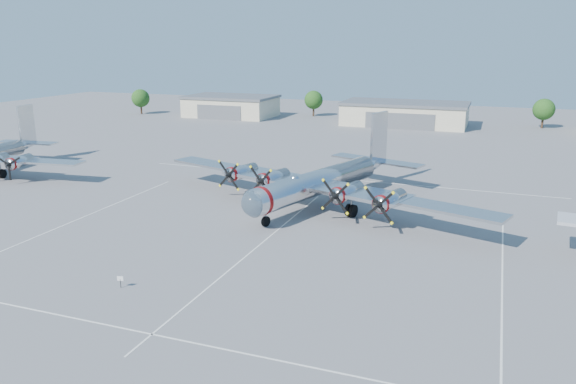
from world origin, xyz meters
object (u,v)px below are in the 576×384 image
(tree_east, at_px, (544,109))
(tree_far_west, at_px, (141,98))
(hangar_west, at_px, (231,106))
(hangar_center, at_px, (405,113))
(main_bomber_b29, at_px, (323,205))
(info_placard, at_px, (120,280))
(tree_west, at_px, (314,100))

(tree_east, bearing_deg, tree_far_west, -174.29)
(hangar_west, relative_size, hangar_center, 0.79)
(hangar_center, bearing_deg, main_bomber_b29, -88.69)
(main_bomber_b29, relative_size, info_placard, 44.96)
(hangar_center, distance_m, info_placard, 98.79)
(tree_far_west, bearing_deg, tree_east, 5.71)
(tree_far_west, xyz_separation_m, tree_east, (100.00, 10.00, 0.00))
(tree_far_west, relative_size, main_bomber_b29, 0.15)
(main_bomber_b29, bearing_deg, tree_far_west, 155.21)
(info_placard, bearing_deg, tree_west, 89.08)
(hangar_west, height_order, tree_east, tree_east)
(hangar_west, bearing_deg, hangar_center, -0.00)
(tree_west, bearing_deg, hangar_west, -158.11)
(hangar_west, xyz_separation_m, tree_east, (75.00, 6.04, 1.51))
(hangar_center, bearing_deg, hangar_west, 180.00)
(main_bomber_b29, bearing_deg, hangar_west, 141.56)
(hangar_west, xyz_separation_m, tree_far_west, (-25.00, -3.96, 1.51))
(hangar_west, relative_size, tree_far_west, 3.40)
(main_bomber_b29, xyz_separation_m, info_placard, (-8.12, -28.26, 0.70))
(tree_west, bearing_deg, tree_east, -2.08)
(tree_far_west, xyz_separation_m, tree_west, (45.00, 12.00, 0.00))
(hangar_west, distance_m, main_bomber_b29, 84.38)
(tree_far_west, bearing_deg, info_placard, -56.13)
(tree_west, xyz_separation_m, info_placard, (18.49, -106.59, -3.52))
(hangar_west, bearing_deg, info_placard, -68.67)
(hangar_west, xyz_separation_m, main_bomber_b29, (46.61, -70.29, -2.71))
(hangar_west, height_order, info_placard, hangar_west)
(hangar_center, height_order, tree_west, tree_west)
(hangar_center, relative_size, tree_east, 4.31)
(tree_west, distance_m, tree_east, 55.04)
(tree_far_west, relative_size, tree_west, 1.00)
(hangar_center, bearing_deg, tree_east, 11.38)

